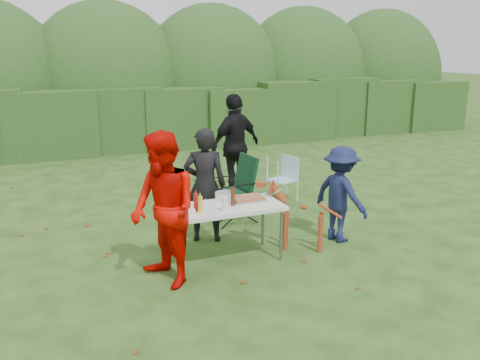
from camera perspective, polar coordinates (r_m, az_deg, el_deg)
name	(u,v)px	position (r m, az deg, el deg)	size (l,w,h in m)	color
ground	(229,266)	(6.53, -1.27, -9.66)	(80.00, 80.00, 0.00)	#1E4211
hedge_row	(118,119)	(13.84, -13.50, 6.68)	(22.00, 1.40, 1.70)	#23471C
shrub_backdrop	(107,86)	(15.34, -14.67, 10.19)	(20.00, 2.60, 3.20)	#3D6628
folding_table	(224,210)	(6.46, -1.81, -3.40)	(1.50, 0.70, 0.74)	silver
person_cook	(205,185)	(7.13, -3.95, -0.59)	(0.60, 0.39, 1.63)	black
person_red_jacket	(164,210)	(5.84, -8.55, -3.35)	(0.88, 0.68, 1.80)	#D50700
person_black_puffy	(235,145)	(9.32, -0.52, 3.91)	(1.11, 0.46, 1.89)	black
child	(341,194)	(7.29, 11.23, -1.58)	(0.89, 0.51, 1.37)	#141B42
dog	(303,217)	(6.97, 7.13, -4.19)	(0.95, 0.38, 0.90)	#91371B
camping_chair	(233,189)	(8.00, -0.82, -1.00)	(0.66, 0.66, 1.06)	#0F321C
lawn_chair	(282,178)	(9.19, 4.76, 0.20)	(0.47, 0.47, 0.79)	#46A0D3
food_tray	(247,200)	(6.67, 0.81, -2.23)	(0.45, 0.30, 0.02)	#B7B7BA
focaccia_bread	(247,198)	(6.66, 0.81, -2.00)	(0.40, 0.26, 0.04)	#A0613A
mustard_bottle	(200,205)	(6.19, -4.49, -2.78)	(0.06, 0.06, 0.20)	gold
ketchup_bottle	(196,202)	(6.25, -4.98, -2.52)	(0.06, 0.06, 0.22)	maroon
beer_bottle	(233,196)	(6.44, -0.82, -1.84)	(0.06, 0.06, 0.24)	#47230F
paper_towel_roll	(176,199)	(6.35, -7.15, -2.11)	(0.12, 0.12, 0.26)	white
cup_stack	(225,204)	(6.22, -1.71, -2.74)	(0.08, 0.08, 0.18)	white
pasta_bowl	(225,196)	(6.69, -1.71, -1.82)	(0.26, 0.26, 0.10)	silver
plate_stack	(186,212)	(6.17, -6.12, -3.61)	(0.24, 0.24, 0.05)	white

